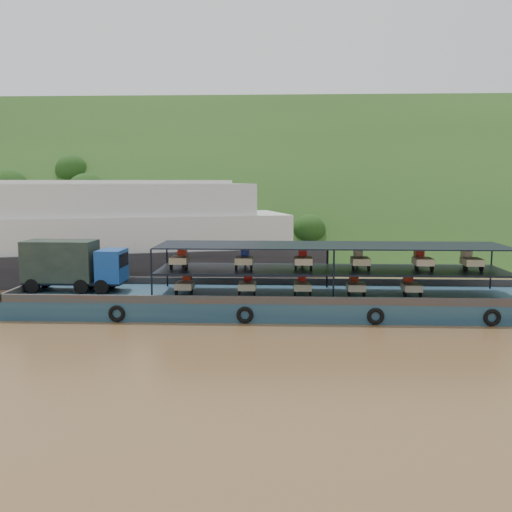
{
  "coord_description": "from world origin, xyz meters",
  "views": [
    {
      "loc": [
        -0.17,
        -39.09,
        8.71
      ],
      "look_at": [
        -2.0,
        3.0,
        3.2
      ],
      "focal_mm": 40.0,
      "sensor_mm": 36.0,
      "label": 1
    }
  ],
  "objects": [
    {
      "name": "passenger_ferry",
      "position": [
        -18.2,
        12.29,
        3.83
      ],
      "size": [
        44.95,
        22.84,
        8.84
      ],
      "rotation": [
        0.0,
        0.0,
        0.29
      ],
      "color": "black",
      "rests_on": "ground"
    },
    {
      "name": "ground",
      "position": [
        0.0,
        0.0,
        0.0
      ],
      "size": [
        160.0,
        160.0,
        0.0
      ],
      "primitive_type": "plane",
      "color": "brown",
      "rests_on": "ground"
    },
    {
      "name": "cargo_barge",
      "position": [
        -1.73,
        -1.24,
        1.16
      ],
      "size": [
        35.0,
        7.18,
        4.69
      ],
      "color": "#15304A",
      "rests_on": "ground"
    },
    {
      "name": "hillside",
      "position": [
        0.0,
        36.0,
        0.0
      ],
      "size": [
        140.0,
        39.6,
        39.6
      ],
      "primitive_type": "cube",
      "rotation": [
        0.79,
        0.0,
        0.0
      ],
      "color": "#203D16",
      "rests_on": "ground"
    }
  ]
}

